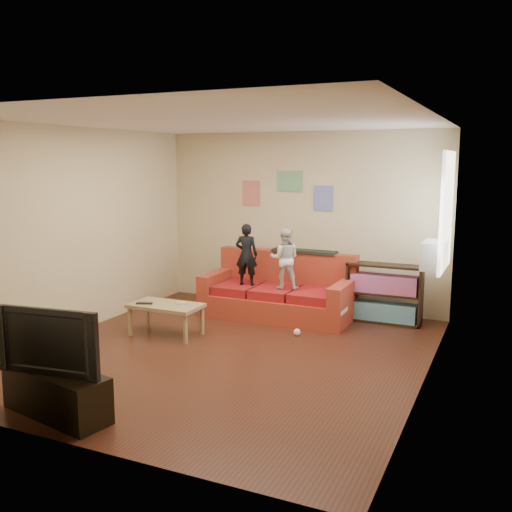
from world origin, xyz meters
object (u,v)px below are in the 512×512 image
at_px(sofa, 279,294).
at_px(television, 53,338).
at_px(child_a, 246,254).
at_px(bookshelf, 384,296).
at_px(child_b, 285,259).
at_px(file_box, 329,318).
at_px(tv_stand, 56,393).
at_px(coffee_table, 166,308).

distance_m(sofa, television, 4.00).
height_order(child_a, bookshelf, child_a).
xyz_separation_m(sofa, bookshelf, (1.48, 0.28, 0.05)).
relative_size(child_a, child_b, 1.04).
height_order(file_box, tv_stand, tv_stand).
bearing_deg(bookshelf, tv_stand, -115.63).
distance_m(coffee_table, bookshelf, 3.04).
xyz_separation_m(tv_stand, television, (0.00, 0.00, 0.51)).
bearing_deg(coffee_table, television, -79.88).
xyz_separation_m(child_a, child_b, (0.60, 0.00, -0.02)).
xyz_separation_m(bookshelf, tv_stand, (-2.03, -4.22, -0.16)).
relative_size(file_box, television, 0.41).
bearing_deg(tv_stand, television, 0.00).
height_order(bookshelf, television, television).
height_order(child_a, file_box, child_a).
distance_m(child_a, tv_stand, 3.83).
height_order(coffee_table, file_box, coffee_table).
bearing_deg(file_box, sofa, 157.94).
distance_m(child_b, television, 3.83).
height_order(bookshelf, file_box, bookshelf).
relative_size(tv_stand, television, 1.07).
xyz_separation_m(file_box, television, (-1.42, -3.58, 0.57)).
height_order(child_b, bookshelf, child_b).
relative_size(child_b, file_box, 2.05).
xyz_separation_m(coffee_table, bookshelf, (2.46, 1.80, 0.01)).
xyz_separation_m(child_b, bookshelf, (1.33, 0.46, -0.52)).
bearing_deg(bookshelf, child_b, -161.02).
height_order(child_b, file_box, child_b).
distance_m(tv_stand, television, 0.51).
xyz_separation_m(child_a, file_box, (1.33, -0.18, -0.76)).
height_order(sofa, coffee_table, sofa).
height_order(coffee_table, bookshelf, bookshelf).
bearing_deg(television, file_box, 61.26).
height_order(sofa, television, television).
height_order(child_b, television, child_b).
height_order(child_a, coffee_table, child_a).
bearing_deg(child_b, child_a, -18.83).
bearing_deg(file_box, child_b, 166.06).
relative_size(sofa, tv_stand, 1.95).
relative_size(bookshelf, file_box, 2.46).
bearing_deg(bookshelf, file_box, -133.33).
distance_m(bookshelf, television, 4.70).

